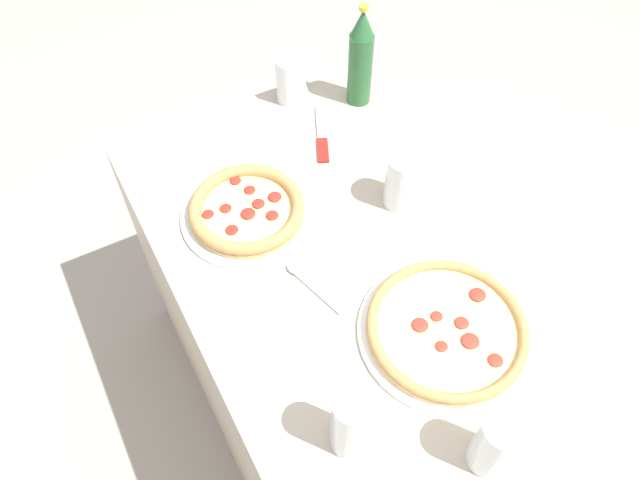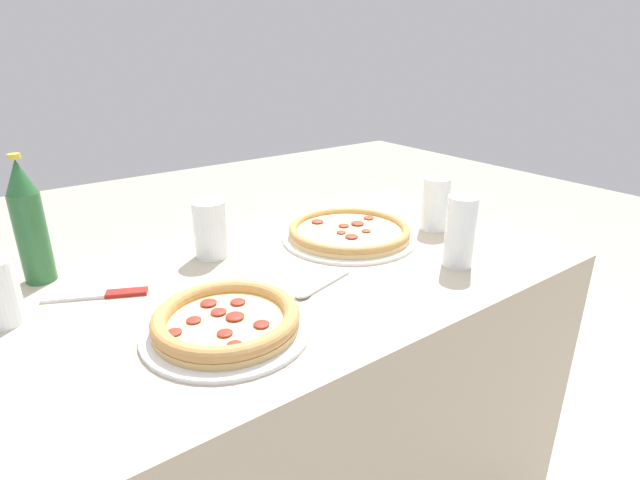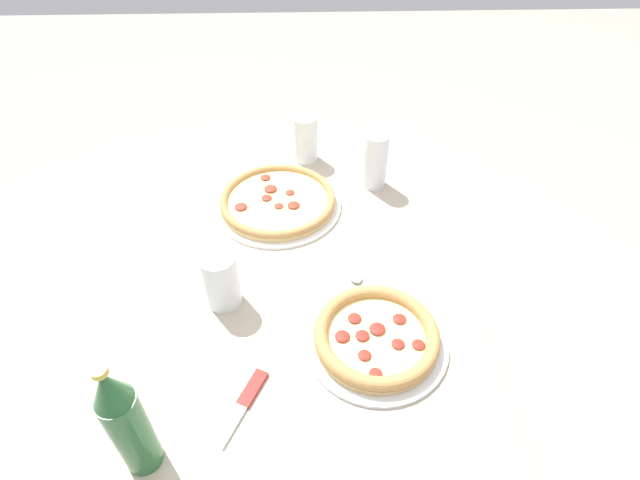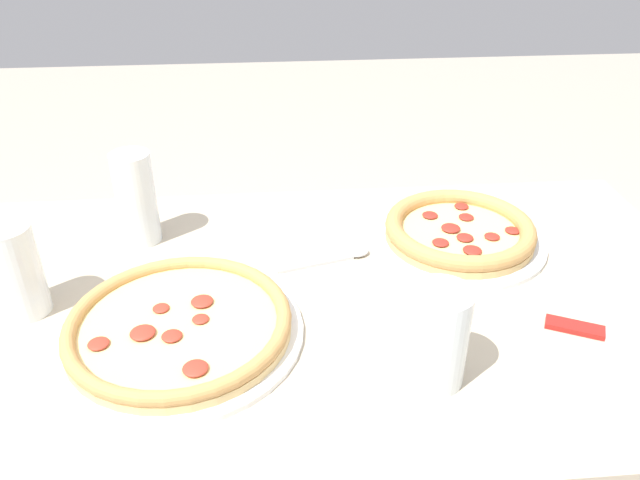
% 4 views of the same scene
% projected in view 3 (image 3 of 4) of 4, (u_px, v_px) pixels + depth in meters
% --- Properties ---
extents(ground_plane, '(8.00, 8.00, 0.00)m').
position_uv_depth(ground_plane, '(311.00, 417.00, 1.68)').
color(ground_plane, '#A89E8E').
extents(table, '(1.20, 0.69, 0.75)m').
position_uv_depth(table, '(309.00, 353.00, 1.42)').
color(table, '#B7A88E').
rests_on(table, ground_plane).
extents(pizza_salami, '(0.33, 0.33, 0.04)m').
position_uv_depth(pizza_salami, '(276.00, 201.00, 1.31)').
color(pizza_salami, white).
rests_on(pizza_salami, table).
extents(pizza_pepperoni, '(0.29, 0.29, 0.04)m').
position_uv_depth(pizza_pepperoni, '(374.00, 337.00, 0.99)').
color(pizza_pepperoni, silver).
rests_on(pizza_pepperoni, table).
extents(glass_red_wine, '(0.07, 0.07, 0.14)m').
position_uv_depth(glass_red_wine, '(303.00, 140.00, 1.44)').
color(glass_red_wine, white).
rests_on(glass_red_wine, table).
extents(glass_cola, '(0.08, 0.08, 0.13)m').
position_uv_depth(glass_cola, '(219.00, 282.00, 1.04)').
color(glass_cola, white).
rests_on(glass_cola, table).
extents(glass_orange_juice, '(0.06, 0.06, 0.16)m').
position_uv_depth(glass_orange_juice, '(374.00, 163.00, 1.34)').
color(glass_orange_juice, white).
rests_on(glass_orange_juice, table).
extents(beer_bottle, '(0.06, 0.06, 0.26)m').
position_uv_depth(beer_bottle, '(123.00, 421.00, 0.74)').
color(beer_bottle, '#286033').
rests_on(beer_bottle, table).
extents(knife, '(0.18, 0.11, 0.01)m').
position_uv_depth(knife, '(237.00, 411.00, 0.89)').
color(knife, maroon).
rests_on(knife, table).
extents(spoon, '(0.16, 0.06, 0.01)m').
position_uv_depth(spoon, '(348.00, 265.00, 1.15)').
color(spoon, silver).
rests_on(spoon, table).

